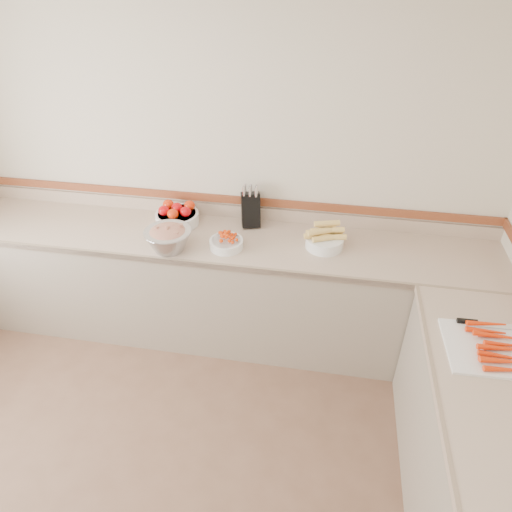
% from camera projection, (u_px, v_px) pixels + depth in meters
% --- Properties ---
extents(back_wall, '(4.00, 0.00, 4.00)m').
position_uv_depth(back_wall, '(224.00, 167.00, 3.30)').
color(back_wall, beige).
rests_on(back_wall, ground_plane).
extents(counter_back, '(4.00, 0.65, 1.08)m').
position_uv_depth(counter_back, '(219.00, 286.00, 3.52)').
color(counter_back, tan).
rests_on(counter_back, ground_plane).
extents(knife_block, '(0.17, 0.19, 0.33)m').
position_uv_depth(knife_block, '(251.00, 209.00, 3.34)').
color(knife_block, black).
rests_on(knife_block, counter_back).
extents(tomato_bowl, '(0.32, 0.32, 0.16)m').
position_uv_depth(tomato_bowl, '(177.00, 215.00, 3.40)').
color(tomato_bowl, white).
rests_on(tomato_bowl, counter_back).
extents(cherry_tomato_bowl, '(0.23, 0.23, 0.13)m').
position_uv_depth(cherry_tomato_bowl, '(226.00, 242.00, 3.14)').
color(cherry_tomato_bowl, white).
rests_on(cherry_tomato_bowl, counter_back).
extents(corn_bowl, '(0.29, 0.26, 0.19)m').
position_uv_depth(corn_bowl, '(325.00, 239.00, 3.13)').
color(corn_bowl, white).
rests_on(corn_bowl, counter_back).
extents(rhubarb_bowl, '(0.32, 0.32, 0.18)m').
position_uv_depth(rhubarb_bowl, '(168.00, 238.00, 3.09)').
color(rhubarb_bowl, '#B2B2BA').
rests_on(rhubarb_bowl, counter_back).
extents(cutting_board, '(0.52, 0.41, 0.07)m').
position_uv_depth(cutting_board, '(496.00, 348.00, 2.35)').
color(cutting_board, white).
rests_on(cutting_board, counter_right).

